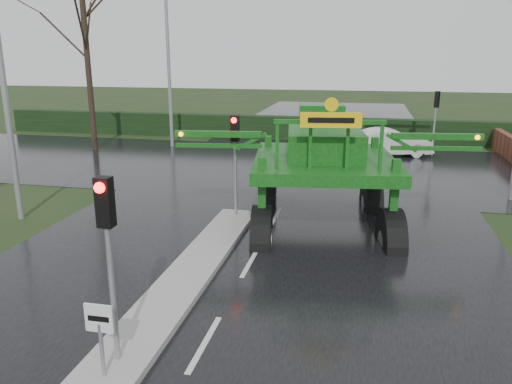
% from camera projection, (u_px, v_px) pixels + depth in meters
% --- Properties ---
extents(ground, '(140.00, 140.00, 0.00)m').
position_uv_depth(ground, '(205.00, 344.00, 9.68)').
color(ground, black).
rests_on(ground, ground).
extents(road_main, '(14.00, 80.00, 0.02)m').
position_uv_depth(road_main, '(285.00, 201.00, 19.10)').
color(road_main, black).
rests_on(road_main, ground).
extents(road_cross, '(80.00, 12.00, 0.02)m').
position_uv_depth(road_cross, '(304.00, 167.00, 24.75)').
color(road_cross, black).
rests_on(road_cross, ground).
extents(median_island, '(1.20, 10.00, 0.16)m').
position_uv_depth(median_island, '(192.00, 271.00, 12.75)').
color(median_island, gray).
rests_on(median_island, ground).
extents(hedge_row, '(44.00, 0.90, 1.50)m').
position_uv_depth(hedge_row, '(319.00, 129.00, 32.08)').
color(hedge_row, black).
rests_on(hedge_row, ground).
extents(keep_left_sign, '(0.50, 0.07, 1.35)m').
position_uv_depth(keep_left_sign, '(100.00, 329.00, 8.25)').
color(keep_left_sign, gray).
rests_on(keep_left_sign, ground).
extents(traffic_signal_near, '(0.26, 0.33, 3.52)m').
position_uv_depth(traffic_signal_near, '(107.00, 232.00, 8.30)').
color(traffic_signal_near, gray).
rests_on(traffic_signal_near, ground).
extents(traffic_signal_mid, '(0.26, 0.33, 3.52)m').
position_uv_depth(traffic_signal_mid, '(235.00, 144.00, 16.31)').
color(traffic_signal_mid, gray).
rests_on(traffic_signal_mid, ground).
extents(traffic_signal_far, '(0.26, 0.33, 3.52)m').
position_uv_depth(traffic_signal_far, '(436.00, 109.00, 26.50)').
color(traffic_signal_far, gray).
rests_on(traffic_signal_far, ground).
extents(street_light_left_near, '(3.85, 0.30, 10.00)m').
position_uv_depth(street_light_left_near, '(6.00, 35.00, 15.39)').
color(street_light_left_near, gray).
rests_on(street_light_left_near, ground).
extents(street_light_left_far, '(3.85, 0.30, 10.00)m').
position_uv_depth(street_light_left_far, '(173.00, 43.00, 28.57)').
color(street_light_left_far, gray).
rests_on(street_light_left_far, ground).
extents(tree_left_far, '(7.70, 7.70, 13.26)m').
position_uv_depth(tree_left_far, '(84.00, 21.00, 27.25)').
color(tree_left_far, black).
rests_on(tree_left_far, ground).
extents(crop_sprayer, '(9.51, 6.53, 5.36)m').
position_uv_depth(crop_sprayer, '(263.00, 156.00, 14.64)').
color(crop_sprayer, black).
rests_on(crop_sprayer, ground).
extents(white_sedan, '(4.78, 2.75, 1.49)m').
position_uv_depth(white_sedan, '(388.00, 156.00, 27.42)').
color(white_sedan, silver).
rests_on(white_sedan, ground).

